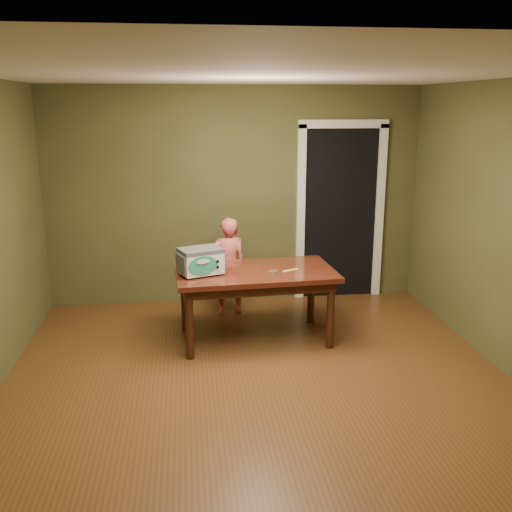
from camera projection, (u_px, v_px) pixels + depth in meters
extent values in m
plane|color=#583719|center=(263.00, 395.00, 4.81)|extent=(5.00, 5.00, 0.00)
cube|color=#4D502A|center=(235.00, 196.00, 6.87)|extent=(4.50, 0.02, 2.60)
cube|color=#4D502A|center=(355.00, 409.00, 2.07)|extent=(4.50, 0.02, 2.60)
cube|color=white|center=(264.00, 72.00, 4.14)|extent=(4.50, 5.00, 0.02)
cube|color=black|center=(333.00, 210.00, 7.37)|extent=(0.90, 0.60, 2.10)
cube|color=black|center=(340.00, 215.00, 7.07)|extent=(0.90, 0.02, 2.10)
cube|color=white|center=(301.00, 216.00, 7.00)|extent=(0.10, 0.06, 2.20)
cube|color=white|center=(379.00, 214.00, 7.12)|extent=(0.10, 0.06, 2.20)
cube|color=white|center=(344.00, 124.00, 6.78)|extent=(1.10, 0.06, 0.10)
cube|color=#37140C|center=(255.00, 272.00, 5.78)|extent=(1.65, 1.00, 0.05)
cube|color=#32170C|center=(255.00, 279.00, 5.80)|extent=(1.53, 0.87, 0.10)
cylinder|color=#32170C|center=(189.00, 324.00, 5.42)|extent=(0.08, 0.08, 0.70)
cylinder|color=#32170C|center=(185.00, 300.00, 6.08)|extent=(0.08, 0.08, 0.70)
cylinder|color=#32170C|center=(330.00, 315.00, 5.67)|extent=(0.08, 0.08, 0.70)
cylinder|color=#32170C|center=(311.00, 293.00, 6.33)|extent=(0.08, 0.08, 0.70)
cylinder|color=#4C4F54|center=(189.00, 278.00, 5.46)|extent=(0.03, 0.03, 0.02)
cylinder|color=#4C4F54|center=(182.00, 273.00, 5.65)|extent=(0.03, 0.03, 0.02)
cylinder|color=#4C4F54|center=(220.00, 274.00, 5.61)|extent=(0.03, 0.03, 0.02)
cylinder|color=#4C4F54|center=(212.00, 269.00, 5.79)|extent=(0.03, 0.03, 0.02)
cube|color=white|center=(201.00, 262.00, 5.60)|extent=(0.47, 0.40, 0.22)
cube|color=#4C4F54|center=(200.00, 250.00, 5.57)|extent=(0.47, 0.41, 0.03)
cube|color=#4C4F54|center=(181.00, 264.00, 5.51)|extent=(0.10, 0.24, 0.17)
cube|color=#4C4F54|center=(220.00, 259.00, 5.69)|extent=(0.10, 0.24, 0.17)
ellipsoid|color=#2A9075|center=(203.00, 266.00, 5.46)|extent=(0.28, 0.11, 0.19)
cylinder|color=black|center=(218.00, 261.00, 5.52)|extent=(0.03, 0.02, 0.03)
cylinder|color=black|center=(218.00, 267.00, 5.53)|extent=(0.03, 0.02, 0.02)
cylinder|color=silver|center=(273.00, 272.00, 5.67)|extent=(0.10, 0.10, 0.02)
cylinder|color=#52341B|center=(273.00, 271.00, 5.67)|extent=(0.09, 0.09, 0.01)
cube|color=#FFE66E|center=(291.00, 270.00, 5.75)|extent=(0.17, 0.10, 0.01)
imported|color=#D95959|center=(228.00, 266.00, 6.55)|extent=(0.45, 0.33, 1.15)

